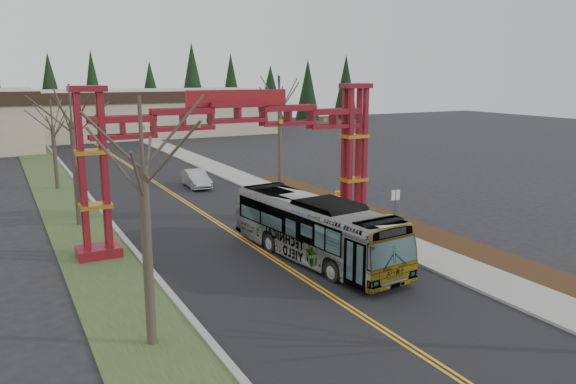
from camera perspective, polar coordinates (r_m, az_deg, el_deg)
ground at (r=19.31m, az=17.46°, el=-17.99°), size 200.00×200.00×0.00m
road at (r=39.69m, az=-8.85°, el=-2.03°), size 12.00×110.00×0.02m
lane_line_left at (r=39.64m, az=-9.01°, el=-2.02°), size 0.12×100.00×0.01m
lane_line_right at (r=39.72m, az=-8.69°, el=-1.99°), size 0.12×100.00×0.01m
curb_right at (r=41.98m, az=-0.89°, el=-1.03°), size 0.30×110.00×0.15m
sidewalk_right at (r=42.64m, az=0.85°, el=-0.82°), size 2.60×110.00×0.14m
landscape_strip at (r=32.51m, az=17.81°, el=-5.49°), size 2.60×50.00×0.12m
grass_median at (r=37.97m, az=-20.35°, el=-3.23°), size 4.00×110.00×0.08m
curb_left at (r=38.22m, az=-17.61°, el=-2.89°), size 0.30×110.00×0.15m
gateway_arch at (r=32.18m, az=-5.11°, el=5.65°), size 18.20×1.60×8.90m
retail_building_east at (r=94.35m, az=-14.10°, el=7.91°), size 38.00×20.30×7.00m
conifer_treeline at (r=104.34m, az=-21.07°, el=9.46°), size 116.10×5.60×13.00m
transit_bus at (r=28.95m, az=2.70°, el=-3.76°), size 4.04×12.07×3.30m
silver_sedan at (r=48.30m, az=-9.36°, el=1.34°), size 1.76×4.61×1.50m
bare_tree_median_near at (r=19.31m, az=-14.55°, el=2.47°), size 3.49×3.49×8.76m
bare_tree_median_mid at (r=37.15m, az=-21.12°, el=6.57°), size 3.49×3.49×8.87m
bare_tree_median_far at (r=50.08m, az=-22.82°, el=6.18°), size 3.27×3.27×7.47m
bare_tree_right_far at (r=49.43m, az=-0.86°, el=8.99°), size 3.49×3.49×9.32m
street_sign at (r=35.75m, az=10.86°, el=-0.85°), size 0.53×0.20×2.37m
barrel_south at (r=35.11m, az=10.22°, el=-3.10°), size 0.53×0.53×0.98m
barrel_mid at (r=37.45m, az=7.46°, el=-1.96°), size 0.60×0.60×1.11m
barrel_north at (r=41.42m, az=5.13°, el=-0.63°), size 0.56×0.56×1.03m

